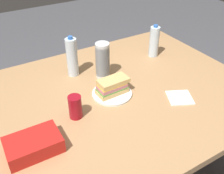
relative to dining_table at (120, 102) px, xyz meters
name	(u,v)px	position (x,y,z in m)	size (l,w,h in m)	color
ground_plane	(119,172)	(0.00, 0.00, -0.65)	(8.00, 8.00, 0.00)	#4C4C51
dining_table	(120,102)	(0.00, 0.00, 0.00)	(1.51, 1.19, 0.73)	tan
paper_plate	(112,93)	(-0.06, 0.00, 0.08)	(0.22, 0.22, 0.01)	white
sandwich	(112,86)	(-0.05, 0.00, 0.13)	(0.18, 0.10, 0.08)	#DBB26B
soda_can_red	(75,107)	(-0.31, -0.07, 0.14)	(0.07, 0.07, 0.12)	maroon
chip_bag	(34,145)	(-0.55, -0.18, 0.11)	(0.23, 0.15, 0.07)	red
water_bottle_tall	(72,57)	(-0.15, 0.31, 0.20)	(0.07, 0.07, 0.25)	silver
plastic_cup_stack	(103,60)	(-0.01, 0.19, 0.19)	(0.08, 0.08, 0.22)	silver
water_bottle_spare	(154,41)	(0.43, 0.25, 0.18)	(0.07, 0.07, 0.22)	silver
paper_napkin	(180,98)	(0.25, -0.22, 0.08)	(0.13, 0.13, 0.01)	white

